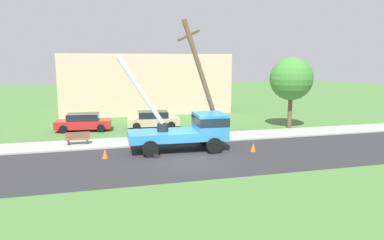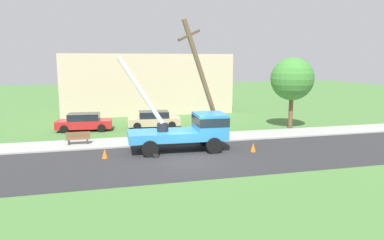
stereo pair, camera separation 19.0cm
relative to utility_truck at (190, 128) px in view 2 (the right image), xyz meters
name	(u,v)px [view 2 (the right image)]	position (x,y,z in m)	size (l,w,h in m)	color
ground_plane	(156,124)	(-0.67, 9.81, -1.41)	(120.00, 120.00, 0.00)	#477538
road_asphalt	(188,159)	(-0.67, -2.19, -1.40)	(80.00, 7.62, 0.01)	#2B2B2D
sidewalk_strip	(171,140)	(-0.67, 3.10, -1.36)	(80.00, 2.96, 0.10)	#9E9E99
utility_truck	(190,128)	(0.00, 0.00, 0.00)	(6.75, 3.21, 5.98)	#2D84C6
leaning_utility_pole	(204,81)	(1.36, 1.57, 2.90)	(3.82, 1.77, 8.44)	brown
traffic_cone_ahead	(253,147)	(3.74, -1.47, -1.13)	(0.36, 0.36, 0.56)	orange
traffic_cone_behind	(105,154)	(-5.39, -0.69, -1.13)	(0.36, 0.36, 0.56)	orange
traffic_cone_curbside	(216,141)	(2.07, 0.93, -1.13)	(0.36, 0.36, 0.56)	orange
parked_sedan_red	(84,122)	(-6.85, 8.53, -0.70)	(4.55, 2.29, 1.42)	#B21E1E
parked_sedan_tan	(154,119)	(-1.10, 8.35, -0.70)	(4.52, 2.22, 1.42)	tan
park_bench	(78,139)	(-7.08, 3.17, -0.95)	(1.60, 0.45, 0.90)	brown
roadside_tree_near	(292,79)	(10.11, 5.14, 2.77)	(3.58, 3.58, 5.99)	brown
lowrise_building_backdrop	(147,83)	(-0.37, 18.01, 1.79)	(18.00, 6.00, 6.40)	#C6B293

